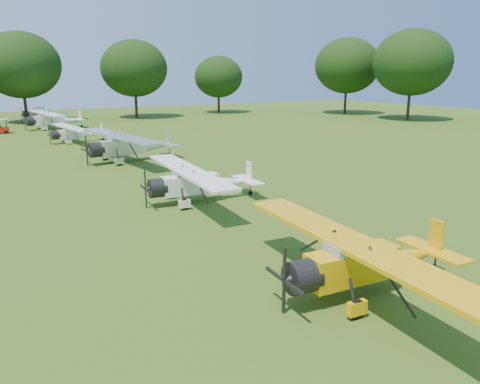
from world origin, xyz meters
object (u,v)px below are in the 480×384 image
at_px(aircraft_3, 199,180).
at_px(aircraft_5, 76,132).
at_px(aircraft_2, 365,258).
at_px(aircraft_6, 53,119).
at_px(aircraft_4, 128,144).
at_px(aircraft_7, 43,113).

height_order(aircraft_3, aircraft_5, aircraft_3).
relative_size(aircraft_2, aircraft_6, 0.90).
xyz_separation_m(aircraft_2, aircraft_5, (-1.00, 40.54, -0.18)).
bearing_deg(aircraft_3, aircraft_5, 96.52).
xyz_separation_m(aircraft_2, aircraft_6, (-1.12, 54.35, 0.13)).
relative_size(aircraft_4, aircraft_5, 1.33).
xyz_separation_m(aircraft_2, aircraft_3, (0.15, 13.00, -0.02)).
height_order(aircraft_2, aircraft_6, aircraft_6).
bearing_deg(aircraft_5, aircraft_2, -95.19).
bearing_deg(aircraft_5, aircraft_6, 83.92).
bearing_deg(aircraft_5, aircraft_3, -94.22).
height_order(aircraft_5, aircraft_6, aircraft_6).
xyz_separation_m(aircraft_2, aircraft_7, (-0.55, 66.71, -0.02)).
distance_m(aircraft_3, aircraft_6, 41.37).
relative_size(aircraft_4, aircraft_6, 1.03).
bearing_deg(aircraft_4, aircraft_7, 84.26).
bearing_deg(aircraft_7, aircraft_6, -83.02).
bearing_deg(aircraft_2, aircraft_5, 95.20).
height_order(aircraft_3, aircraft_4, aircraft_4).
height_order(aircraft_6, aircraft_7, aircraft_6).
bearing_deg(aircraft_6, aircraft_2, -95.19).
xyz_separation_m(aircraft_5, aircraft_7, (0.45, 26.17, 0.16)).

